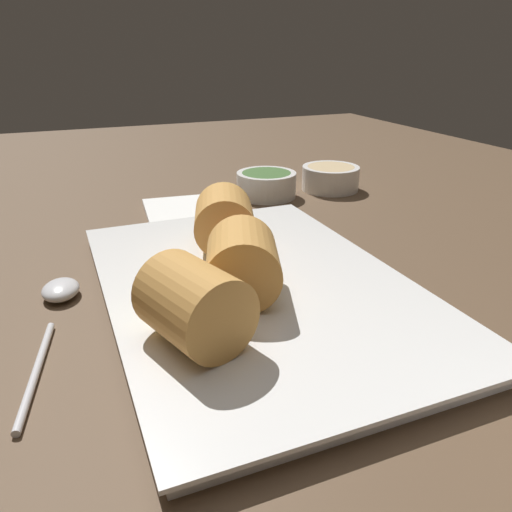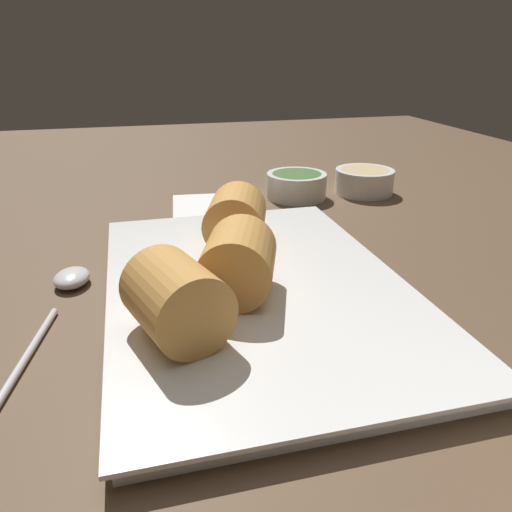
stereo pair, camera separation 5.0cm
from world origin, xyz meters
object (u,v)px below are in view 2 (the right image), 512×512
Objects in this scene: spoon at (66,288)px; dipping_bowl_near at (296,185)px; napkin at (210,208)px; serving_plate at (256,289)px; dipping_bowl_far at (364,180)px.

dipping_bowl_near is at bearing 128.46° from spoon.
napkin is (-19.03, 15.05, -0.29)cm from spoon.
napkin is at bearing 141.67° from spoon.
spoon reaches higher than napkin.
serving_plate reaches higher than spoon.
dipping_bowl_near is 9.62cm from dipping_bowl_far.
dipping_bowl_near is (-25.94, 12.17, 1.02)cm from serving_plate.
dipping_bowl_far reaches higher than serving_plate.
dipping_bowl_far is at bearing 139.73° from serving_plate.
dipping_bowl_far is 21.84cm from napkin.
dipping_bowl_far is at bearing 88.62° from dipping_bowl_near.
dipping_bowl_near is 34.63cm from spoon.
napkin is (2.26, -21.67, -1.48)cm from dipping_bowl_far.
dipping_bowl_near reaches higher than napkin.
dipping_bowl_far is at bearing 120.11° from spoon.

